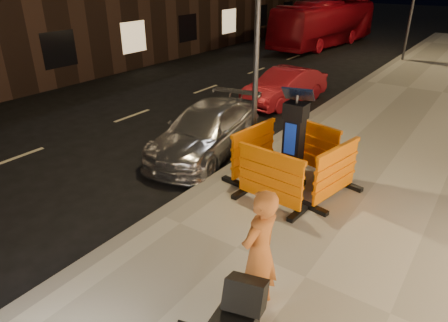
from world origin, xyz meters
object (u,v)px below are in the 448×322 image
Objects in this scene: barrier_kerbside at (253,151)px; parking_kiosk at (294,141)px; car_red at (284,103)px; man at (259,252)px; bus_doubledecker at (323,46)px; barrier_back at (311,146)px; car_silver at (207,152)px; barrier_front at (270,179)px; barrier_bldgside at (336,173)px.

parking_kiosk is at bearing -83.00° from barrier_kerbside.
man is at bearing -56.62° from car_red.
bus_doubledecker is (-3.61, 12.38, 0.00)m from car_red.
man reaches higher than barrier_back.
car_silver is at bearing -160.91° from barrier_back.
parking_kiosk is 0.49× the size of car_silver.
barrier_front is 0.81× the size of man.
barrier_back and barrier_bldgside have the same top height.
barrier_bldgside is (0.95, -0.95, 0.00)m from barrier_back.
parking_kiosk is at bearing 101.00° from barrier_bldgside.
barrier_front and barrier_back have the same top height.
barrier_back is 4.47m from man.
barrier_kerbside is 2.01m from car_silver.
barrier_kerbside is 1.00× the size of barrier_bldgside.
barrier_back and barrier_kerbside have the same top height.
barrier_front is at bearing -78.00° from barrier_back.
car_red is at bearing 83.82° from car_silver.
car_red is at bearing 46.27° from barrier_bldgside.
barrier_back is at bearing 94.00° from barrier_front.
man is (7.83, -21.41, 1.05)m from bus_doubledecker.
parking_kiosk is 3.55m from man.
barrier_front is 1.00× the size of barrier_kerbside.
car_red is at bearing 134.96° from barrier_back.
barrier_front is 0.40× the size of car_red.
barrier_back is 1.00× the size of barrier_bldgside.
bus_doubledecker is at bearing 123.29° from barrier_back.
barrier_bldgside reaches higher than car_silver.
car_silver reaches higher than car_red.
barrier_kerbside is 0.35× the size of car_silver.
barrier_kerbside is at bearing -171.00° from parking_kiosk.
barrier_front is at bearing -65.55° from bus_doubledecker.
barrier_front is 1.00× the size of barrier_bldgside.
barrier_front is 0.15× the size of bus_doubledecker.
barrier_front is 20.15m from bus_doubledecker.
car_red is at bearing -150.21° from man.
barrier_front is 1.34m from barrier_bldgside.
parking_kiosk is 1.05m from barrier_bldgside.
car_red is 10.02m from man.
man is (4.22, -9.02, 1.05)m from car_red.
car_red is at bearing -68.64° from bus_doubledecker.
man is at bearing -61.89° from parking_kiosk.
barrier_bldgside is 0.35× the size of car_silver.
car_silver is at bearing 154.21° from barrier_front.
parking_kiosk is 0.56× the size of car_red.
barrier_back is 0.15× the size of bus_doubledecker.
barrier_kerbside is 3.98m from man.
barrier_kerbside is at bearing -123.00° from barrier_back.
barrier_front is at bearing -81.00° from parking_kiosk.
man is at bearing -64.79° from bus_doubledecker.
barrier_kerbside is 0.15× the size of bus_doubledecker.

